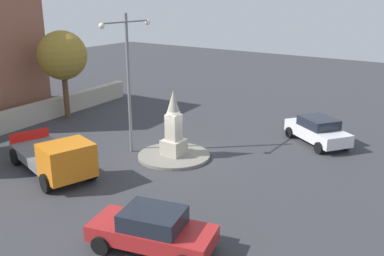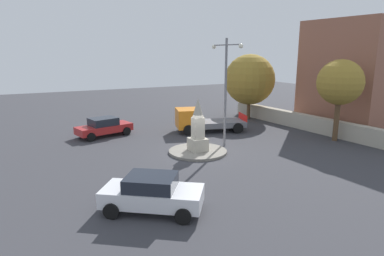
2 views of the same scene
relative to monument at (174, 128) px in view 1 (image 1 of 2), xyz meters
The scene contains 9 objects.
ground_plane 1.59m from the monument, ahead, with size 80.00×80.00×0.00m, color #38383D.
traffic_island 1.51m from the monument, ahead, with size 3.75×3.75×0.16m, color gray.
monument is the anchor object (origin of this frame).
streetlamp 3.78m from the monument, 75.46° to the right, with size 3.54×0.28×7.26m.
car_white_passing 8.35m from the monument, 139.76° to the left, with size 3.75×4.32×1.53m.
car_red_near_island 8.44m from the monument, 32.26° to the left, with size 2.72×4.46×1.45m.
truck_orange_far_side 5.87m from the monument, 30.48° to the right, with size 3.62×5.93×1.92m.
stone_boundary_wall 11.31m from the monument, 85.13° to the right, with size 18.96×0.70×1.26m, color #B2AA99.
tree_near_wall 10.93m from the monument, 99.52° to the right, with size 3.23×3.23×5.89m.
Camera 1 is at (16.56, 12.64, 8.18)m, focal length 40.01 mm.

